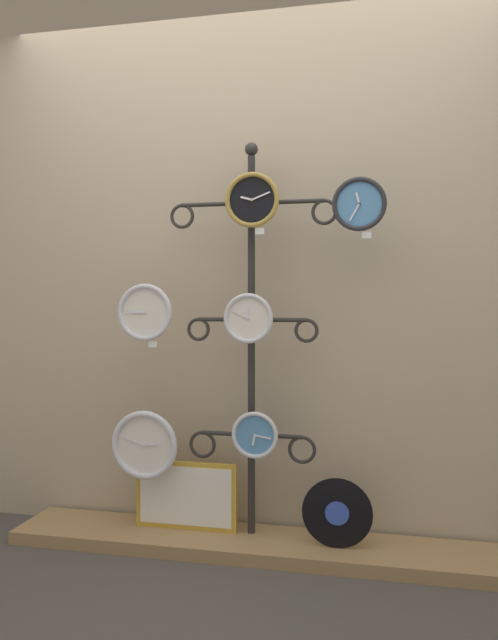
% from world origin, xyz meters
% --- Properties ---
extents(ground_plane, '(12.00, 12.00, 0.00)m').
position_xyz_m(ground_plane, '(0.00, 0.00, 0.00)').
color(ground_plane, '#47423D').
extents(shop_wall, '(4.40, 0.04, 2.80)m').
position_xyz_m(shop_wall, '(0.00, 0.57, 1.40)').
color(shop_wall, tan).
rests_on(shop_wall, ground_plane).
extents(low_shelf, '(2.20, 0.36, 0.06)m').
position_xyz_m(low_shelf, '(0.00, 0.35, 0.03)').
color(low_shelf, '#9E7A4C').
rests_on(low_shelf, ground_plane).
extents(display_stand, '(0.78, 0.37, 1.85)m').
position_xyz_m(display_stand, '(0.00, 0.41, 0.61)').
color(display_stand, '#282623').
rests_on(display_stand, ground_plane).
extents(clock_top_center, '(0.24, 0.04, 0.24)m').
position_xyz_m(clock_top_center, '(0.02, 0.31, 1.57)').
color(clock_top_center, black).
extents(clock_top_right, '(0.23, 0.04, 0.23)m').
position_xyz_m(clock_top_right, '(0.49, 0.33, 1.54)').
color(clock_top_right, '#4C84B2').
extents(clock_middle_left, '(0.26, 0.04, 0.26)m').
position_xyz_m(clock_middle_left, '(-0.48, 0.31, 1.08)').
color(clock_middle_left, silver).
extents(clock_middle_center, '(0.22, 0.04, 0.22)m').
position_xyz_m(clock_middle_center, '(0.01, 0.31, 1.05)').
color(clock_middle_center, silver).
extents(clock_bottom_left, '(0.32, 0.04, 0.32)m').
position_xyz_m(clock_bottom_left, '(-0.48, 0.32, 0.46)').
color(clock_bottom_left, silver).
extents(clock_bottom_center, '(0.21, 0.04, 0.21)m').
position_xyz_m(clock_bottom_center, '(0.04, 0.31, 0.54)').
color(clock_bottom_center, '#4C84B2').
extents(vinyl_record, '(0.31, 0.01, 0.31)m').
position_xyz_m(vinyl_record, '(0.40, 0.31, 0.21)').
color(vinyl_record, black).
rests_on(vinyl_record, low_shelf).
extents(picture_frame, '(0.49, 0.02, 0.32)m').
position_xyz_m(picture_frame, '(-0.31, 0.39, 0.22)').
color(picture_frame, gold).
rests_on(picture_frame, low_shelf).
extents(price_tag_upper, '(0.04, 0.00, 0.03)m').
position_xyz_m(price_tag_upper, '(0.06, 0.31, 1.44)').
color(price_tag_upper, white).
extents(price_tag_mid, '(0.04, 0.00, 0.03)m').
position_xyz_m(price_tag_mid, '(0.52, 0.33, 1.41)').
color(price_tag_mid, white).
extents(price_tag_lower, '(0.04, 0.00, 0.03)m').
position_xyz_m(price_tag_lower, '(-0.44, 0.31, 0.93)').
color(price_tag_lower, white).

